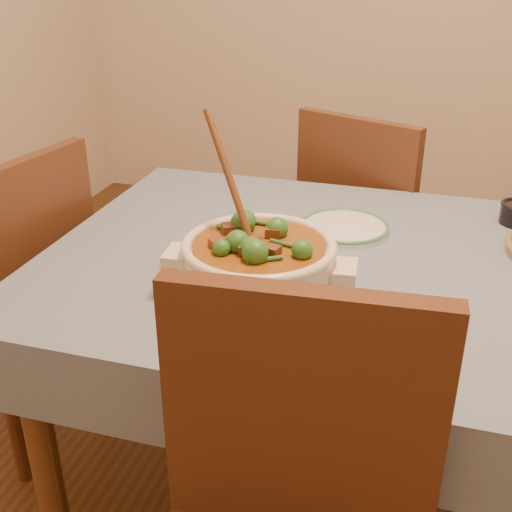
{
  "coord_description": "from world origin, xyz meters",
  "views": [
    {
      "loc": [
        0.09,
        -1.41,
        1.46
      ],
      "look_at": [
        -0.25,
        -0.26,
        0.87
      ],
      "focal_mm": 45.0,
      "sensor_mm": 36.0,
      "label": 1
    }
  ],
  "objects_px": {
    "dining_table": "(382,299)",
    "chair_left": "(16,287)",
    "stew_casserole": "(259,264)",
    "chair_far": "(368,225)",
    "white_plate": "(345,227)"
  },
  "relations": [
    {
      "from": "dining_table",
      "to": "chair_left",
      "type": "bearing_deg",
      "value": -179.28
    },
    {
      "from": "stew_casserole",
      "to": "chair_left",
      "type": "bearing_deg",
      "value": 164.85
    },
    {
      "from": "stew_casserole",
      "to": "white_plate",
      "type": "bearing_deg",
      "value": 73.79
    },
    {
      "from": "stew_casserole",
      "to": "chair_far",
      "type": "bearing_deg",
      "value": 82.76
    },
    {
      "from": "stew_casserole",
      "to": "chair_far",
      "type": "xyz_separation_m",
      "value": [
        0.12,
        0.98,
        -0.3
      ]
    },
    {
      "from": "chair_far",
      "to": "chair_left",
      "type": "relative_size",
      "value": 1.0
    },
    {
      "from": "stew_casserole",
      "to": "white_plate",
      "type": "relative_size",
      "value": 1.6
    },
    {
      "from": "stew_casserole",
      "to": "chair_far",
      "type": "distance_m",
      "value": 1.03
    },
    {
      "from": "dining_table",
      "to": "stew_casserole",
      "type": "distance_m",
      "value": 0.38
    },
    {
      "from": "chair_far",
      "to": "chair_left",
      "type": "bearing_deg",
      "value": 61.22
    },
    {
      "from": "dining_table",
      "to": "chair_left",
      "type": "distance_m",
      "value": 1.07
    },
    {
      "from": "dining_table",
      "to": "chair_far",
      "type": "height_order",
      "value": "chair_far"
    },
    {
      "from": "chair_left",
      "to": "white_plate",
      "type": "bearing_deg",
      "value": 110.37
    },
    {
      "from": "chair_left",
      "to": "stew_casserole",
      "type": "bearing_deg",
      "value": 83.44
    },
    {
      "from": "white_plate",
      "to": "chair_left",
      "type": "relative_size",
      "value": 0.28
    }
  ]
}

